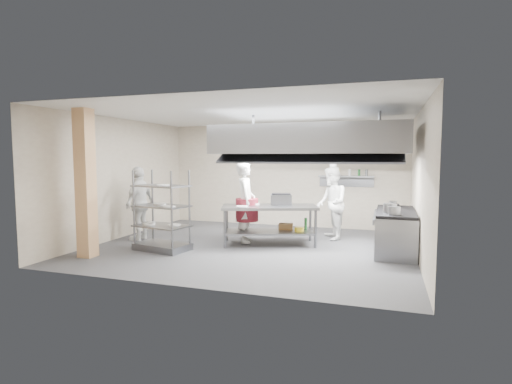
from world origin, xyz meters
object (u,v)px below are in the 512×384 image
(cooking_range, at_px, (395,232))
(griddle, at_px, (281,200))
(pass_rack, at_px, (162,210))
(chef_line, at_px, (331,203))
(chef_plating, at_px, (140,203))
(stockpot, at_px, (390,208))
(island, at_px, (269,225))
(chef_head, at_px, (245,202))

(cooking_range, xyz_separation_m, griddle, (-2.58, 0.17, 0.61))
(pass_rack, xyz_separation_m, chef_line, (3.37, 2.30, 0.03))
(cooking_range, height_order, chef_plating, chef_plating)
(cooking_range, relative_size, stockpot, 7.41)
(chef_plating, bearing_deg, stockpot, 90.29)
(chef_line, bearing_deg, stockpot, 26.98)
(island, xyz_separation_m, chef_plating, (-3.18, -0.48, 0.45))
(chef_line, height_order, griddle, chef_line)
(chef_line, bearing_deg, pass_rack, -74.53)
(chef_line, relative_size, chef_plating, 1.00)
(pass_rack, bearing_deg, chef_head, 54.11)
(pass_rack, height_order, chef_head, chef_head)
(chef_plating, relative_size, griddle, 3.70)
(pass_rack, height_order, stockpot, pass_rack)
(stockpot, bearing_deg, chef_plating, -178.17)
(pass_rack, distance_m, cooking_range, 5.07)
(pass_rack, xyz_separation_m, chef_plating, (-1.10, 0.80, 0.03))
(island, relative_size, chef_plating, 1.21)
(chef_line, distance_m, chef_plating, 4.72)
(pass_rack, height_order, cooking_range, pass_rack)
(pass_rack, xyz_separation_m, griddle, (2.28, 1.57, 0.15))
(pass_rack, relative_size, cooking_range, 0.87)
(pass_rack, distance_m, griddle, 2.77)
(chef_plating, xyz_separation_m, stockpot, (5.82, 0.19, 0.09))
(griddle, xyz_separation_m, stockpot, (2.45, -0.59, -0.04))
(chef_head, bearing_deg, pass_rack, 114.27)
(chef_line, bearing_deg, chef_plating, -90.24)
(cooking_range, xyz_separation_m, stockpot, (-0.13, -0.42, 0.57))
(cooking_range, bearing_deg, stockpot, -106.89)
(chef_head, height_order, stockpot, chef_head)
(pass_rack, relative_size, chef_plating, 0.97)
(chef_head, relative_size, stockpot, 7.14)
(chef_plating, bearing_deg, chef_head, 101.18)
(chef_head, relative_size, chef_line, 1.06)
(cooking_range, distance_m, stockpot, 0.72)
(chef_line, bearing_deg, chef_head, -83.08)
(pass_rack, relative_size, stockpot, 6.49)
(chef_head, height_order, griddle, chef_head)
(pass_rack, height_order, griddle, pass_rack)
(pass_rack, distance_m, chef_line, 4.08)
(griddle, bearing_deg, cooking_range, -20.88)
(cooking_range, height_order, chef_head, chef_head)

